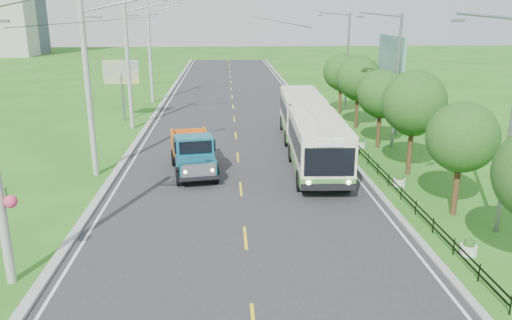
{
  "coord_description": "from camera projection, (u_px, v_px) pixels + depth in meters",
  "views": [
    {
      "loc": [
        -0.72,
        -19.01,
        9.08
      ],
      "look_at": [
        0.76,
        5.02,
        1.9
      ],
      "focal_mm": 35.0,
      "sensor_mm": 36.0,
      "label": 1
    }
  ],
  "objects": [
    {
      "name": "tree_fourth",
      "position": [
        381.0,
        96.0,
        33.9
      ],
      "size": [
        3.24,
        3.31,
        5.4
      ],
      "color": "#382314",
      "rests_on": "ground"
    },
    {
      "name": "planter_far",
      "position": [
        336.0,
        120.0,
        42.29
      ],
      "size": [
        0.64,
        0.64,
        0.67
      ],
      "color": "silver",
      "rests_on": "ground"
    },
    {
      "name": "edge_line_left",
      "position": [
        151.0,
        131.0,
        39.55
      ],
      "size": [
        0.12,
        120.0,
        0.0
      ],
      "primitive_type": "cube",
      "color": "silver",
      "rests_on": "road"
    },
    {
      "name": "ground",
      "position": [
        245.0,
        238.0,
        20.82
      ],
      "size": [
        240.0,
        240.0,
        0.0
      ],
      "primitive_type": "plane",
      "color": "#226518",
      "rests_on": "ground"
    },
    {
      "name": "streetlight_mid",
      "position": [
        395.0,
        76.0,
        33.44
      ],
      "size": [
        3.02,
        0.2,
        9.07
      ],
      "color": "slate",
      "rests_on": "ground"
    },
    {
      "name": "planter_mid",
      "position": [
        361.0,
        143.0,
        34.64
      ],
      "size": [
        0.64,
        0.64,
        0.67
      ],
      "color": "silver",
      "rests_on": "ground"
    },
    {
      "name": "dump_truck",
      "position": [
        193.0,
        150.0,
        28.82
      ],
      "size": [
        3.09,
        6.05,
        2.43
      ],
      "rotation": [
        0.0,
        0.0,
        0.17
      ],
      "color": "#135C74",
      "rests_on": "ground"
    },
    {
      "name": "tree_third",
      "position": [
        414.0,
        106.0,
        28.05
      ],
      "size": [
        3.6,
        3.62,
        6.0
      ],
      "color": "#382314",
      "rests_on": "ground"
    },
    {
      "name": "curb_right",
      "position": [
        323.0,
        128.0,
        40.36
      ],
      "size": [
        0.3,
        120.0,
        0.1
      ],
      "primitive_type": "cube",
      "color": "#9E9E99",
      "rests_on": "ground"
    },
    {
      "name": "streetlight_far",
      "position": [
        346.0,
        58.0,
        46.83
      ],
      "size": [
        3.02,
        0.2,
        9.07
      ],
      "color": "slate",
      "rests_on": "ground"
    },
    {
      "name": "pole_near",
      "position": [
        89.0,
        87.0,
        27.49
      ],
      "size": [
        3.51,
        0.32,
        10.0
      ],
      "color": "gray",
      "rests_on": "ground"
    },
    {
      "name": "planter_front",
      "position": [
        469.0,
        248.0,
        19.33
      ],
      "size": [
        0.64,
        0.64,
        0.67
      ],
      "color": "silver",
      "rests_on": "ground"
    },
    {
      "name": "bus",
      "position": [
        309.0,
        125.0,
        32.43
      ],
      "size": [
        3.57,
        17.18,
        3.29
      ],
      "rotation": [
        0.0,
        0.0,
        -0.05
      ],
      "color": "#3D7F32",
      "rests_on": "ground"
    },
    {
      "name": "tree_second",
      "position": [
        461.0,
        140.0,
        22.44
      ],
      "size": [
        3.18,
        3.26,
        5.3
      ],
      "color": "#382314",
      "rests_on": "ground"
    },
    {
      "name": "billboard_right",
      "position": [
        391.0,
        61.0,
        39.15
      ],
      "size": [
        0.24,
        6.0,
        7.3
      ],
      "color": "slate",
      "rests_on": "ground"
    },
    {
      "name": "curb_left",
      "position": [
        144.0,
        130.0,
        39.51
      ],
      "size": [
        0.4,
        120.0,
        0.15
      ],
      "primitive_type": "cube",
      "color": "#9E9E99",
      "rests_on": "ground"
    },
    {
      "name": "pole_far",
      "position": [
        150.0,
        53.0,
        50.45
      ],
      "size": [
        3.51,
        0.32,
        10.0
      ],
      "color": "gray",
      "rests_on": "ground"
    },
    {
      "name": "railing_right",
      "position": [
        352.0,
        143.0,
        34.6
      ],
      "size": [
        0.04,
        40.0,
        0.6
      ],
      "primitive_type": "cube",
      "color": "black",
      "rests_on": "ground"
    },
    {
      "name": "tree_back",
      "position": [
        341.0,
        74.0,
        45.36
      ],
      "size": [
        3.3,
        3.36,
        5.5
      ],
      "color": "#382314",
      "rests_on": "ground"
    },
    {
      "name": "streetlight_near",
      "position": [
        509.0,
        120.0,
        20.04
      ],
      "size": [
        3.02,
        0.2,
        9.07
      ],
      "color": "slate",
      "rests_on": "ground"
    },
    {
      "name": "planter_near",
      "position": [
        399.0,
        181.0,
        26.98
      ],
      "size": [
        0.64,
        0.64,
        0.67
      ],
      "color": "silver",
      "rests_on": "ground"
    },
    {
      "name": "road",
      "position": [
        235.0,
        130.0,
        39.95
      ],
      "size": [
        14.0,
        120.0,
        0.02
      ],
      "primitive_type": "cube",
      "color": "#28282B",
      "rests_on": "ground"
    },
    {
      "name": "billboard_left",
      "position": [
        121.0,
        76.0,
        42.11
      ],
      "size": [
        3.0,
        0.2,
        5.2
      ],
      "color": "slate",
      "rests_on": "ground"
    },
    {
      "name": "edge_line_right",
      "position": [
        317.0,
        128.0,
        40.34
      ],
      "size": [
        0.12,
        120.0,
        0.0
      ],
      "primitive_type": "cube",
      "color": "silver",
      "rests_on": "road"
    },
    {
      "name": "tree_fifth",
      "position": [
        359.0,
        80.0,
        39.56
      ],
      "size": [
        3.48,
        3.52,
        5.8
      ],
      "color": "#382314",
      "rests_on": "ground"
    },
    {
      "name": "pole_mid",
      "position": [
        129.0,
        65.0,
        38.97
      ],
      "size": [
        3.51,
        0.32,
        10.0
      ],
      "color": "gray",
      "rests_on": "ground"
    },
    {
      "name": "centre_dash",
      "position": [
        245.0,
        238.0,
        20.81
      ],
      "size": [
        0.12,
        2.2,
        0.0
      ],
      "primitive_type": "cube",
      "color": "yellow",
      "rests_on": "road"
    }
  ]
}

